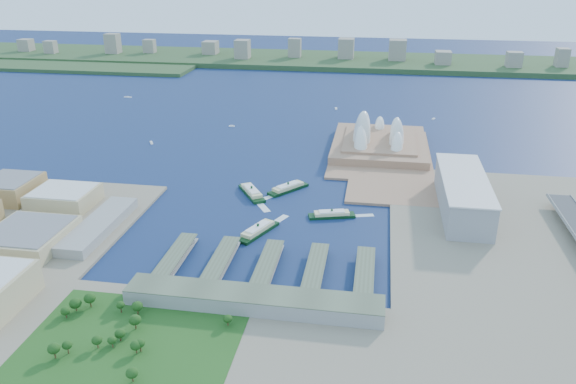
% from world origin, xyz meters
% --- Properties ---
extents(ground, '(3000.00, 3000.00, 0.00)m').
position_xyz_m(ground, '(0.00, 0.00, 0.00)').
color(ground, '#0F1E47').
rests_on(ground, ground).
extents(south_land, '(720.00, 180.00, 3.00)m').
position_xyz_m(south_land, '(0.00, -210.00, 1.50)').
color(south_land, gray).
rests_on(south_land, ground).
extents(east_land, '(240.00, 500.00, 3.00)m').
position_xyz_m(east_land, '(240.00, -50.00, 1.50)').
color(east_land, gray).
rests_on(east_land, ground).
extents(peninsula, '(135.00, 220.00, 3.00)m').
position_xyz_m(peninsula, '(107.50, 260.00, 1.50)').
color(peninsula, '#996F53').
rests_on(peninsula, ground).
extents(far_shore, '(2200.00, 260.00, 12.00)m').
position_xyz_m(far_shore, '(0.00, 980.00, 6.00)').
color(far_shore, '#2D4926').
rests_on(far_shore, ground).
extents(opera_house, '(134.00, 180.00, 58.00)m').
position_xyz_m(opera_house, '(105.00, 280.00, 32.00)').
color(opera_house, white).
rests_on(opera_house, peninsula).
extents(toaster_building, '(45.00, 155.00, 35.00)m').
position_xyz_m(toaster_building, '(195.00, 80.00, 20.50)').
color(toaster_building, gray).
rests_on(toaster_building, east_land).
extents(ferry_wharves, '(184.00, 90.00, 9.30)m').
position_xyz_m(ferry_wharves, '(14.00, -75.00, 4.65)').
color(ferry_wharves, '#4C5742').
rests_on(ferry_wharves, ground).
extents(terminal_building, '(200.00, 28.00, 12.00)m').
position_xyz_m(terminal_building, '(15.00, -135.00, 9.00)').
color(terminal_building, gray).
rests_on(terminal_building, south_land).
extents(park, '(150.00, 110.00, 16.00)m').
position_xyz_m(park, '(-60.00, -190.00, 11.00)').
color(park, '#194714').
rests_on(park, south_land).
extents(far_skyline, '(1900.00, 140.00, 55.00)m').
position_xyz_m(far_skyline, '(0.00, 960.00, 39.50)').
color(far_skyline, gray).
rests_on(far_skyline, far_shore).
extents(ferry_a, '(41.64, 54.90, 10.56)m').
position_xyz_m(ferry_a, '(-37.35, 89.01, 5.28)').
color(ferry_a, black).
rests_on(ferry_a, ground).
extents(ferry_b, '(44.36, 50.95, 10.23)m').
position_xyz_m(ferry_b, '(2.06, 108.64, 5.11)').
color(ferry_b, black).
rests_on(ferry_b, ground).
extents(ferry_c, '(35.05, 55.58, 10.34)m').
position_xyz_m(ferry_c, '(-9.37, -5.73, 5.17)').
color(ferry_c, black).
rests_on(ferry_c, ground).
extents(ferry_d, '(50.45, 25.20, 9.25)m').
position_xyz_m(ferry_d, '(59.20, 44.03, 4.62)').
color(ferry_d, black).
rests_on(ferry_d, ground).
extents(boat_a, '(9.66, 13.59, 2.64)m').
position_xyz_m(boat_a, '(-226.19, 254.38, 1.32)').
color(boat_a, white).
rests_on(boat_a, ground).
extents(boat_b, '(9.22, 3.43, 2.47)m').
position_xyz_m(boat_b, '(-131.99, 359.43, 1.23)').
color(boat_b, white).
rests_on(boat_b, ground).
extents(boat_c, '(7.21, 11.15, 2.43)m').
position_xyz_m(boat_c, '(193.40, 457.93, 1.21)').
color(boat_c, white).
rests_on(boat_c, ground).
extents(boat_d, '(15.48, 4.59, 2.57)m').
position_xyz_m(boat_d, '(-384.29, 524.47, 1.29)').
color(boat_d, white).
rests_on(boat_d, ground).
extents(boat_e, '(5.43, 12.95, 3.08)m').
position_xyz_m(boat_e, '(25.08, 499.96, 1.54)').
color(boat_e, white).
rests_on(boat_e, ground).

